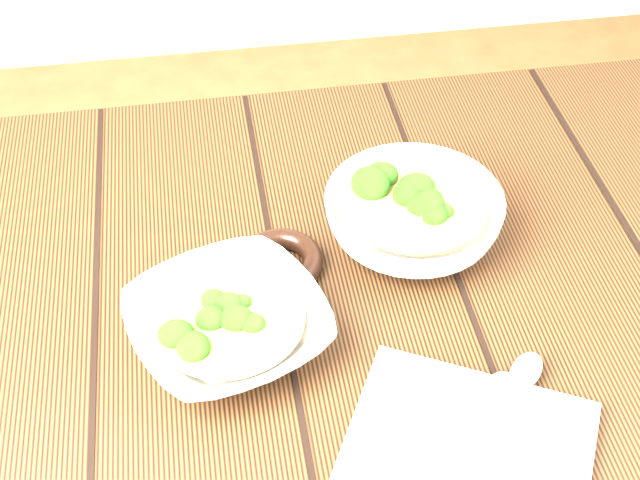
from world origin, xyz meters
The scene contains 7 objects.
table centered at (0.00, 0.00, 0.63)m, with size 1.20×0.80×0.75m.
soup_bowl_front centered at (-0.08, -0.05, 0.78)m, with size 0.25×0.25×0.06m.
soup_bowl_back centered at (0.14, 0.08, 0.79)m, with size 0.21×0.21×0.07m.
trivet centered at (-0.01, 0.05, 0.76)m, with size 0.10×0.10×0.02m, color black.
napkin centered at (0.13, -0.22, 0.76)m, with size 0.22×0.18×0.01m, color beige.
spoon_left centered at (0.15, -0.19, 0.77)m, with size 0.14×0.15×0.01m.
spoon_right centered at (0.18, -0.17, 0.77)m, with size 0.13×0.15×0.01m.
Camera 1 is at (-0.08, -0.65, 1.47)m, focal length 50.00 mm.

